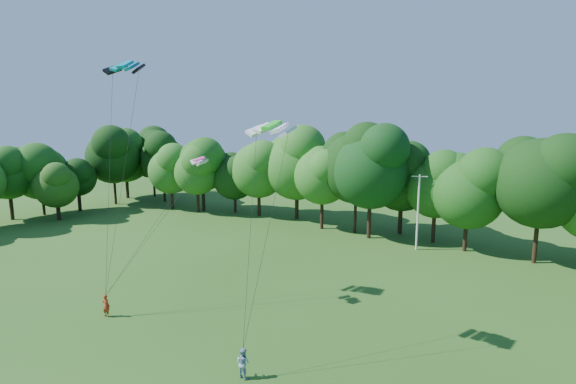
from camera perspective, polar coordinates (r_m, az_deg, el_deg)
The scene contains 10 objects.
ground at distance 28.87m, azimuth -19.26°, elevation -20.70°, with size 160.00×160.00×0.00m, color #214C14.
utility_pole at distance 49.82m, azimuth 16.17°, elevation -2.40°, with size 1.58×0.61×8.20m.
kite_flyer_left at distance 35.79m, azimuth -22.09°, elevation -13.23°, with size 0.61×0.40×1.66m, color #AE3016.
kite_flyer_right at distance 26.66m, azimuth -5.72°, elevation -20.76°, with size 0.84×0.65×1.72m, color #89A8BE.
kite_teal at distance 36.90m, azimuth -19.98°, elevation 14.99°, with size 3.22×1.94×0.71m.
kite_green at distance 26.65m, azimuth -2.08°, elevation 8.47°, with size 3.03×1.52×0.58m.
kite_pink at distance 33.79m, azimuth -11.20°, elevation 4.12°, with size 1.84×1.38×0.35m.
tree_back_west at distance 68.44m, azimuth -10.84°, elevation 4.09°, with size 8.60×8.60×12.50m.
tree_back_center at distance 52.60m, azimuth 10.49°, elevation 3.46°, with size 9.62×9.62×14.00m.
tree_flank_west at distance 69.02m, azimuth -27.43°, elevation 1.56°, with size 6.42×6.42×9.34m.
Camera 1 is at (20.03, -15.01, 14.39)m, focal length 28.00 mm.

